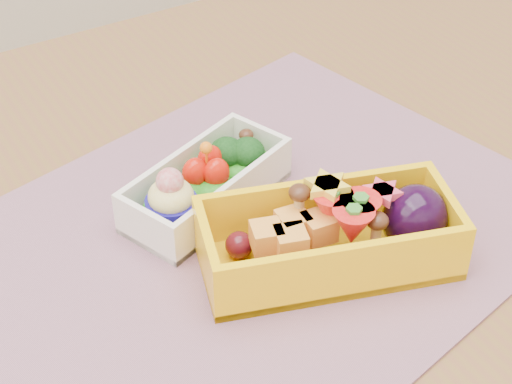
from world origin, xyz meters
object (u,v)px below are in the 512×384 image
table (259,318)px  placemat (251,236)px  bento_white (206,184)px  bento_yellow (335,235)px

table → placemat: size_ratio=2.52×
table → placemat: bearing=174.2°
bento_white → bento_yellow: size_ratio=0.77×
table → bento_white: 0.13m
placemat → bento_white: bento_white is taller
placemat → bento_white: bearing=102.9°
bento_white → placemat: bearing=-98.0°
table → bento_yellow: bearing=-63.0°
placemat → table: bearing=-5.8°
bento_yellow → bento_white: bearing=131.3°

